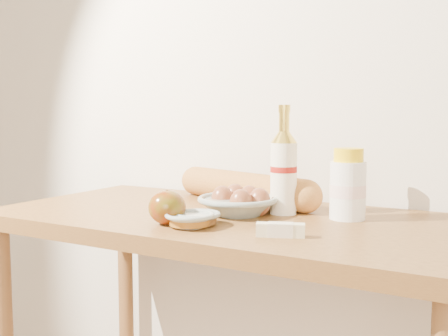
% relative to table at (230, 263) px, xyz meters
% --- Properties ---
extents(back_wall, '(3.50, 0.02, 2.60)m').
position_rel_table_xyz_m(back_wall, '(0.00, 0.33, 0.52)').
color(back_wall, silver).
rests_on(back_wall, ground).
extents(table, '(1.20, 0.60, 0.90)m').
position_rel_table_xyz_m(table, '(0.00, 0.00, 0.00)').
color(table, brown).
rests_on(table, ground).
extents(bourbon_bottle, '(0.09, 0.09, 0.27)m').
position_rel_table_xyz_m(bourbon_bottle, '(0.11, 0.08, 0.23)').
color(bourbon_bottle, white).
rests_on(bourbon_bottle, table).
extents(cream_bottle, '(0.11, 0.11, 0.17)m').
position_rel_table_xyz_m(cream_bottle, '(0.27, 0.09, 0.20)').
color(cream_bottle, white).
rests_on(cream_bottle, table).
extents(egg_bowl, '(0.26, 0.26, 0.07)m').
position_rel_table_xyz_m(egg_bowl, '(0.02, 0.01, 0.15)').
color(egg_bowl, gray).
rests_on(egg_bowl, table).
extents(baguette, '(0.52, 0.24, 0.09)m').
position_rel_table_xyz_m(baguette, '(-0.05, 0.18, 0.17)').
color(baguette, '#C8863D').
rests_on(baguette, table).
extents(apple_redgreen_front, '(0.08, 0.08, 0.07)m').
position_rel_table_xyz_m(apple_redgreen_front, '(-0.08, -0.15, 0.16)').
color(apple_redgreen_front, '#951408').
rests_on(apple_redgreen_front, table).
extents(apple_redgreen_right, '(0.11, 0.11, 0.08)m').
position_rel_table_xyz_m(apple_redgreen_right, '(-0.07, -0.18, 0.16)').
color(apple_redgreen_right, '#8D0708').
rests_on(apple_redgreen_right, table).
extents(sugar_bowl, '(0.12, 0.12, 0.03)m').
position_rel_table_xyz_m(sugar_bowl, '(-0.00, -0.15, 0.14)').
color(sugar_bowl, gray).
rests_on(sugar_bowl, table).
extents(syrup_bowl, '(0.15, 0.15, 0.03)m').
position_rel_table_xyz_m(syrup_bowl, '(-0.00, -0.18, 0.14)').
color(syrup_bowl, '#92A09A').
rests_on(syrup_bowl, table).
extents(butter_stick, '(0.10, 0.06, 0.03)m').
position_rel_table_xyz_m(butter_stick, '(0.21, -0.16, 0.14)').
color(butter_stick, beige).
rests_on(butter_stick, table).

